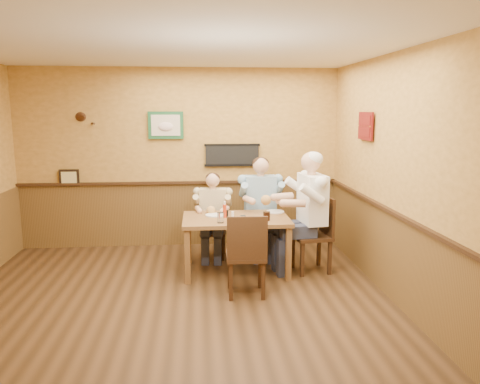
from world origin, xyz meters
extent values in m
plane|color=#34200F|center=(0.00, 0.00, 0.00)|extent=(5.00, 5.00, 0.00)
cube|color=silver|center=(0.00, 0.00, 2.80)|extent=(5.00, 5.00, 0.02)
cube|color=gold|center=(0.00, 2.50, 1.40)|extent=(5.00, 0.02, 2.80)
cube|color=gold|center=(0.00, -2.50, 1.40)|extent=(5.00, 0.02, 2.80)
cube|color=gold|center=(2.50, 0.00, 1.40)|extent=(0.02, 5.00, 2.80)
cube|color=brown|center=(0.00, 2.48, 0.50)|extent=(5.00, 0.02, 1.00)
cube|color=brown|center=(2.48, 0.00, 0.50)|extent=(0.02, 5.00, 1.00)
cube|color=black|center=(0.83, 2.46, 1.45)|extent=(0.88, 0.03, 0.34)
cube|color=#1C542D|center=(-0.20, 2.46, 1.92)|extent=(0.54, 0.03, 0.42)
cube|color=black|center=(-1.70, 2.46, 1.12)|extent=(0.30, 0.03, 0.26)
cube|color=maroon|center=(2.46, 1.05, 1.95)|extent=(0.03, 0.48, 0.36)
cube|color=brown|center=(0.78, 1.14, 0.72)|extent=(1.40, 0.90, 0.05)
cube|color=brown|center=(0.14, 0.75, 0.35)|extent=(0.07, 0.07, 0.70)
cube|color=brown|center=(1.42, 0.75, 0.35)|extent=(0.07, 0.07, 0.70)
cube|color=brown|center=(0.14, 1.53, 0.35)|extent=(0.07, 0.07, 0.70)
cube|color=brown|center=(1.42, 1.53, 0.35)|extent=(0.07, 0.07, 0.70)
cylinder|color=white|center=(0.56, 0.86, 0.81)|extent=(0.10, 0.10, 0.13)
cylinder|color=white|center=(0.84, 0.76, 0.80)|extent=(0.09, 0.09, 0.11)
cylinder|color=black|center=(1.16, 0.93, 0.81)|extent=(0.11, 0.11, 0.12)
cylinder|color=red|center=(0.63, 1.14, 0.85)|extent=(0.06, 0.06, 0.20)
cylinder|color=white|center=(0.73, 1.10, 0.79)|extent=(0.04, 0.04, 0.09)
cylinder|color=black|center=(0.66, 1.17, 0.80)|extent=(0.05, 0.05, 0.09)
cylinder|color=silver|center=(0.50, 1.26, 0.76)|extent=(0.32, 0.32, 0.02)
cylinder|color=white|center=(1.35, 1.40, 0.76)|extent=(0.26, 0.26, 0.02)
camera|label=1|loc=(0.29, -4.89, 2.17)|focal=35.00mm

